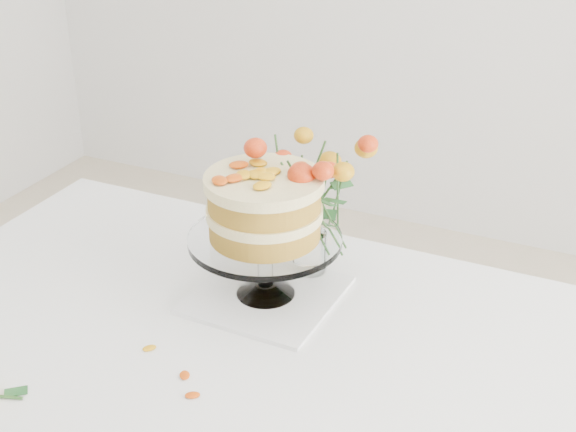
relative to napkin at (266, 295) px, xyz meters
name	(u,v)px	position (x,y,z in m)	size (l,w,h in m)	color
table	(234,371)	(0.00, -0.15, -0.09)	(1.43, 0.93, 0.76)	tan
napkin	(266,295)	(0.00, 0.00, 0.00)	(0.28, 0.28, 0.01)	silver
cake_stand	(265,213)	(0.00, 0.00, 0.19)	(0.30, 0.30, 0.27)	white
rose_vase	(310,183)	(0.04, 0.12, 0.21)	(0.26, 0.26, 0.36)	white
stray_petal_a	(149,348)	(-0.12, -0.25, 0.00)	(0.03, 0.02, 0.00)	orange
stray_petal_b	(185,375)	(-0.02, -0.29, 0.00)	(0.03, 0.02, 0.00)	orange
stray_petal_c	(192,395)	(0.02, -0.33, 0.00)	(0.03, 0.02, 0.00)	orange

